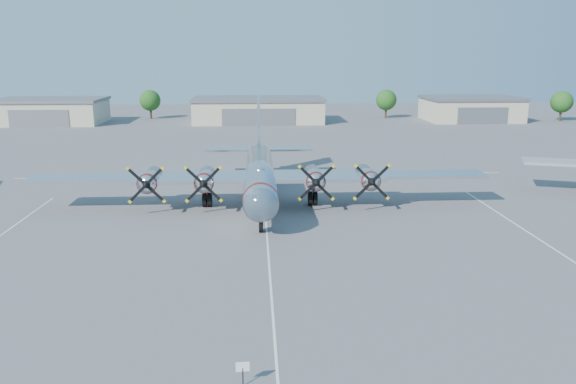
{
  "coord_description": "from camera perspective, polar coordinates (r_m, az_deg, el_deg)",
  "views": [
    {
      "loc": [
        -0.9,
        -42.96,
        14.54
      ],
      "look_at": [
        1.86,
        3.21,
        3.2
      ],
      "focal_mm": 35.0,
      "sensor_mm": 36.0,
      "label": 1
    }
  ],
  "objects": [
    {
      "name": "ground",
      "position": [
        45.36,
        -2.11,
        -4.93
      ],
      "size": [
        260.0,
        260.0,
        0.0
      ],
      "primitive_type": "plane",
      "color": "#525255",
      "rests_on": "ground"
    },
    {
      "name": "parking_lines",
      "position": [
        43.71,
        -2.06,
        -5.66
      ],
      "size": [
        60.0,
        50.08,
        0.01
      ],
      "color": "silver",
      "rests_on": "ground"
    },
    {
      "name": "hangar_west",
      "position": [
        133.0,
        -22.99,
        7.59
      ],
      "size": [
        22.6,
        14.6,
        5.4
      ],
      "color": "#B3A78E",
      "rests_on": "ground"
    },
    {
      "name": "hangar_center",
      "position": [
        125.48,
        -3.03,
        8.35
      ],
      "size": [
        28.6,
        14.6,
        5.4
      ],
      "color": "#B3A78E",
      "rests_on": "ground"
    },
    {
      "name": "hangar_east",
      "position": [
        134.67,
        18.06,
        8.07
      ],
      "size": [
        20.6,
        14.6,
        5.4
      ],
      "color": "#B3A78E",
      "rests_on": "ground"
    },
    {
      "name": "tree_west",
      "position": [
        135.52,
        -13.83,
        9.02
      ],
      "size": [
        4.8,
        4.8,
        6.64
      ],
      "color": "#382619",
      "rests_on": "ground"
    },
    {
      "name": "tree_east",
      "position": [
        134.95,
        9.95,
        9.19
      ],
      "size": [
        4.8,
        4.8,
        6.64
      ],
      "color": "#382619",
      "rests_on": "ground"
    },
    {
      "name": "tree_far_east",
      "position": [
        141.33,
        26.05,
        8.21
      ],
      "size": [
        4.8,
        4.8,
        6.64
      ],
      "color": "#382619",
      "rests_on": "ground"
    },
    {
      "name": "main_bomber_b29",
      "position": [
        57.39,
        -2.85,
        -0.92
      ],
      "size": [
        44.27,
        30.38,
        9.76
      ],
      "primitive_type": null,
      "rotation": [
        0.0,
        0.0,
        -0.0
      ],
      "color": "silver",
      "rests_on": "ground"
    },
    {
      "name": "info_placard",
      "position": [
        26.42,
        -4.63,
        -17.51
      ],
      "size": [
        0.62,
        0.09,
        1.19
      ],
      "rotation": [
        0.0,
        0.0,
        0.08
      ],
      "color": "black",
      "rests_on": "ground"
    }
  ]
}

